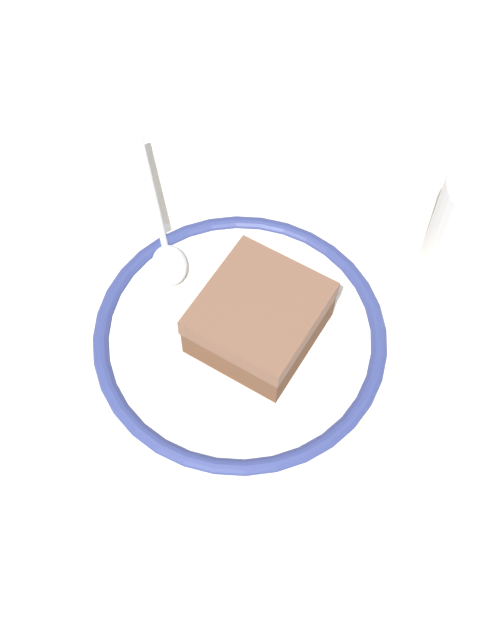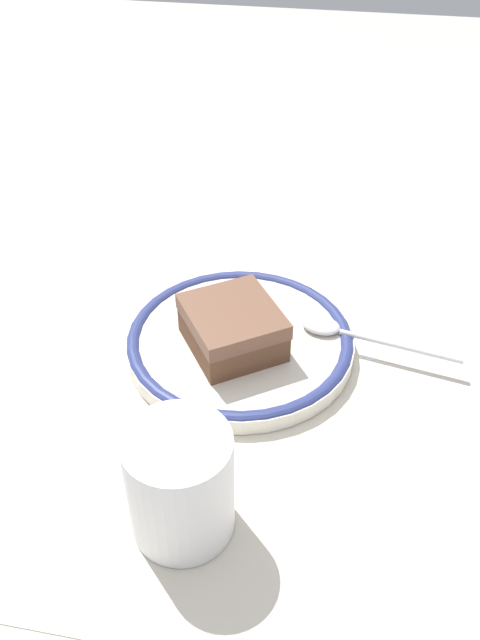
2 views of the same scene
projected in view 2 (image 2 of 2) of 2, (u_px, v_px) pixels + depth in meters
name	position (u px, v px, depth m)	size (l,w,h in m)	color
ground_plane	(258.00, 362.00, 0.61)	(2.40, 2.40, 0.00)	#B7B2A8
placemat	(258.00, 361.00, 0.61)	(0.54, 0.41, 0.00)	beige
plate	(240.00, 341.00, 0.61)	(0.21, 0.21, 0.02)	silver
cake_slice	(232.00, 328.00, 0.59)	(0.11, 0.11, 0.04)	brown
spoon	(342.00, 331.00, 0.61)	(0.04, 0.15, 0.01)	silver
cup	(181.00, 489.00, 0.45)	(0.07, 0.07, 0.09)	white
napkin	(378.00, 304.00, 0.67)	(0.12, 0.12, 0.00)	white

